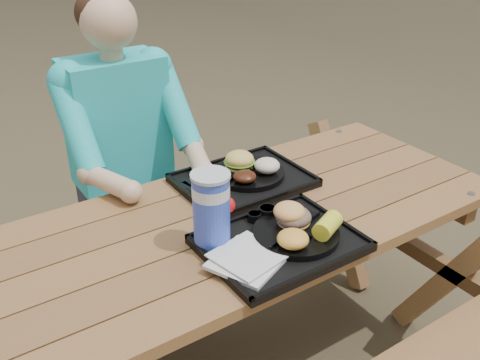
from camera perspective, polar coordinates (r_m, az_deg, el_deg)
picnic_table at (r=1.98m, az=0.00°, el=-13.03°), size 1.80×1.49×0.75m
tray_near at (r=1.60m, az=4.29°, el=-6.83°), size 0.45×0.35×0.02m
tray_far at (r=1.93m, az=0.35°, el=-0.13°), size 0.45×0.35×0.02m
plate_near at (r=1.62m, az=5.98°, el=-5.69°), size 0.26×0.26×0.02m
plate_far at (r=1.94m, az=0.92°, el=0.73°), size 0.26×0.26×0.02m
napkin_stack at (r=1.50m, az=0.73°, el=-8.52°), size 0.23×0.23×0.02m
soda_cup at (r=1.53m, az=-3.08°, el=-3.27°), size 0.11×0.11×0.22m
condiment_bbq at (r=1.68m, az=1.54°, el=-3.94°), size 0.04×0.04×0.03m
condiment_mustard at (r=1.70m, az=2.94°, el=-3.45°), size 0.06×0.06×0.03m
sandwich at (r=1.62m, az=5.80°, el=-3.01°), size 0.10×0.10×0.11m
mac_cheese at (r=1.53m, az=5.67°, el=-6.27°), size 0.09×0.09×0.05m
corn_cob at (r=1.59m, az=9.32°, el=-4.81°), size 0.13×0.13×0.06m
cutlery_far at (r=1.86m, az=-4.22°, el=-0.99°), size 0.07×0.18×0.01m
burger at (r=1.94m, az=-0.06°, el=2.63°), size 0.11×0.11×0.10m
baked_beans at (r=1.86m, az=0.51°, el=0.37°), size 0.08×0.08×0.04m
potato_salad at (r=1.92m, az=2.91°, el=1.56°), size 0.09×0.09×0.05m
diner at (r=2.29m, az=-12.17°, el=0.64°), size 0.48×0.84×1.28m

